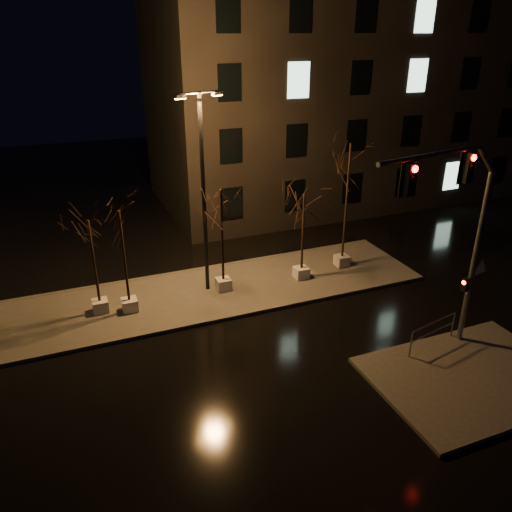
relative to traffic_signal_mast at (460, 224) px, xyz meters
name	(u,v)px	position (x,y,z in m)	size (l,w,h in m)	color
ground	(239,371)	(-7.51, 1.72, -5.27)	(90.00, 90.00, 0.00)	black
median	(195,295)	(-7.51, 7.72, -5.19)	(22.00, 5.00, 0.15)	#45433D
sidewalk_corner	(471,377)	(-0.01, -1.78, -5.19)	(7.00, 5.00, 0.15)	#45433D
building	(336,89)	(6.49, 19.72, 2.23)	(25.00, 12.00, 15.00)	black
tree_1	(91,242)	(-11.72, 7.67, -1.83)	(1.80, 1.80, 4.33)	silver
tree_2	(121,234)	(-10.52, 7.29, -1.54)	(1.80, 1.80, 4.71)	silver
tree_3	(221,213)	(-6.12, 7.62, -1.30)	(1.80, 1.80, 5.02)	silver
tree_4	(304,214)	(-2.18, 7.35, -1.79)	(1.80, 1.80, 4.38)	silver
tree_5	(349,172)	(0.40, 7.82, -0.18)	(1.80, 1.80, 6.51)	silver
traffic_signal_mast	(460,224)	(0.00, 0.00, 0.00)	(6.31, 1.13, 7.79)	slate
streetlight_main	(203,183)	(-6.79, 7.97, 0.03)	(2.19, 0.90, 8.92)	black
guard_rail_a	(433,330)	(-0.14, 0.22, -4.40)	(2.48, 0.57, 1.09)	slate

